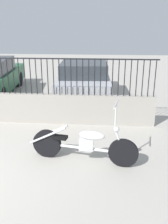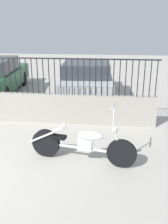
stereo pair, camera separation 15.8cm
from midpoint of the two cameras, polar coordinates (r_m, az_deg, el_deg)
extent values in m
cube|color=#9E998E|center=(7.41, -17.50, 0.99)|extent=(8.18, 0.18, 0.83)
cylinder|color=black|center=(7.22, -18.81, 7.85)|extent=(0.02, 0.02, 0.99)
cylinder|color=black|center=(7.16, -17.64, 7.88)|extent=(0.02, 0.02, 0.99)
cylinder|color=black|center=(7.11, -16.45, 7.91)|extent=(0.02, 0.02, 0.99)
cylinder|color=black|center=(7.05, -15.25, 7.94)|extent=(0.02, 0.02, 0.99)
cylinder|color=black|center=(7.00, -14.02, 7.96)|extent=(0.02, 0.02, 0.99)
cylinder|color=black|center=(6.95, -12.78, 7.98)|extent=(0.02, 0.02, 0.99)
cylinder|color=black|center=(6.91, -11.52, 8.00)|extent=(0.02, 0.02, 0.99)
cylinder|color=black|center=(6.87, -10.25, 8.01)|extent=(0.02, 0.02, 0.99)
cylinder|color=black|center=(6.83, -8.96, 8.02)|extent=(0.02, 0.02, 0.99)
cylinder|color=black|center=(6.79, -7.66, 8.03)|extent=(0.02, 0.02, 0.99)
cylinder|color=black|center=(6.76, -6.34, 8.03)|extent=(0.02, 0.02, 0.99)
cylinder|color=black|center=(6.73, -5.01, 8.02)|extent=(0.02, 0.02, 0.99)
cylinder|color=black|center=(6.71, -3.68, 8.02)|extent=(0.02, 0.02, 0.99)
cylinder|color=black|center=(6.69, -2.33, 8.01)|extent=(0.02, 0.02, 0.99)
cylinder|color=black|center=(6.67, -0.98, 7.99)|extent=(0.02, 0.02, 0.99)
cylinder|color=black|center=(6.66, 0.38, 7.97)|extent=(0.02, 0.02, 0.99)
cylinder|color=black|center=(6.65, 1.75, 7.94)|extent=(0.02, 0.02, 0.99)
cylinder|color=black|center=(6.64, 3.12, 7.91)|extent=(0.02, 0.02, 0.99)
cylinder|color=black|center=(6.64, 4.48, 7.88)|extent=(0.02, 0.02, 0.99)
cylinder|color=black|center=(6.64, 5.85, 7.84)|extent=(0.02, 0.02, 0.99)
cylinder|color=black|center=(6.65, 7.22, 7.80)|extent=(0.02, 0.02, 0.99)
cylinder|color=black|center=(6.66, 8.59, 7.75)|extent=(0.02, 0.02, 0.99)
cylinder|color=black|center=(6.67, 9.94, 7.70)|extent=(0.02, 0.02, 0.99)
cylinder|color=black|center=(6.68, 11.30, 7.64)|extent=(0.02, 0.02, 0.99)
cylinder|color=black|center=(6.70, 12.64, 7.58)|extent=(0.02, 0.02, 0.99)
cylinder|color=black|center=(6.73, 13.98, 7.52)|extent=(0.02, 0.02, 0.99)
cylinder|color=black|center=(6.76, 15.31, 7.45)|extent=(0.02, 0.02, 0.99)
cylinder|color=black|center=(7.12, -18.63, 11.60)|extent=(8.18, 0.04, 0.04)
cylinder|color=black|center=(4.93, 8.05, -9.27)|extent=(0.59, 0.17, 0.59)
cylinder|color=black|center=(5.31, -9.29, -7.14)|extent=(0.61, 0.21, 0.60)
cylinder|color=silver|center=(5.06, -0.97, -8.26)|extent=(1.44, 0.31, 0.06)
cube|color=silver|center=(5.01, -0.42, -7.31)|extent=(0.28, 0.18, 0.24)
ellipsoid|color=silver|center=(4.89, 0.94, -5.38)|extent=(0.54, 0.29, 0.18)
cube|color=black|center=(5.13, -6.31, -5.78)|extent=(0.30, 0.21, 0.06)
cylinder|color=silver|center=(4.83, 7.12, -6.55)|extent=(0.23, 0.08, 0.51)
sphere|color=silver|center=(4.74, 6.52, -3.98)|extent=(0.11, 0.11, 0.11)
cylinder|color=silver|center=(4.65, 6.27, -1.02)|extent=(0.03, 0.03, 0.48)
cylinder|color=silver|center=(4.57, 6.38, 1.77)|extent=(0.12, 0.52, 0.03)
cylinder|color=silver|center=(5.14, -9.22, -5.35)|extent=(0.79, 0.18, 0.45)
cylinder|color=silver|center=(5.26, -8.61, -4.74)|extent=(0.79, 0.18, 0.45)
cylinder|color=black|center=(11.72, -14.80, 7.33)|extent=(0.18, 0.65, 0.64)
cylinder|color=black|center=(9.06, -18.59, 3.51)|extent=(0.18, 0.65, 0.64)
cylinder|color=black|center=(10.89, -4.78, 7.02)|extent=(0.14, 0.65, 0.64)
cylinder|color=black|center=(10.84, 4.36, 6.97)|extent=(0.14, 0.65, 0.64)
cylinder|color=black|center=(8.46, -6.59, 3.33)|extent=(0.14, 0.65, 0.64)
cylinder|color=black|center=(8.40, 5.13, 3.26)|extent=(0.14, 0.65, 0.64)
cube|color=#B7BABF|center=(9.55, -0.46, 6.76)|extent=(2.05, 4.17, 0.63)
cube|color=#2D3338|center=(9.24, -0.51, 9.84)|extent=(1.75, 2.04, 0.49)
camera|label=1|loc=(0.08, -90.77, -0.27)|focal=40.00mm
camera|label=2|loc=(0.08, 89.23, 0.27)|focal=40.00mm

